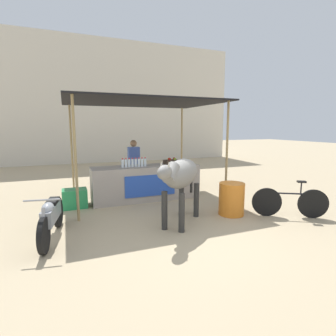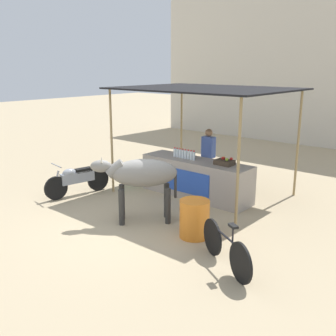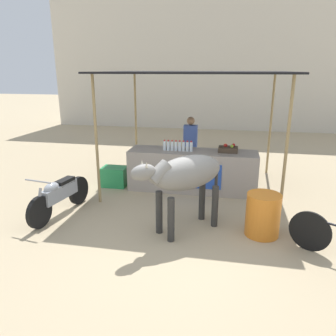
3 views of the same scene
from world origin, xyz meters
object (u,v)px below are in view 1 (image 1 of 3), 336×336
(stall_counter, at_px, (146,183))
(bicycle_leaning, at_px, (290,202))
(fruit_crate, at_px, (172,162))
(vendor_behind_counter, at_px, (134,166))
(cow, at_px, (181,176))
(cooler_box, at_px, (75,198))
(motorcycle_parked, at_px, (51,216))
(water_barrel, at_px, (232,199))

(stall_counter, relative_size, bicycle_leaning, 2.06)
(fruit_crate, height_order, bicycle_leaning, fruit_crate)
(vendor_behind_counter, height_order, cow, vendor_behind_counter)
(cooler_box, relative_size, motorcycle_parked, 0.34)
(vendor_behind_counter, relative_size, motorcycle_parked, 0.92)
(stall_counter, bearing_deg, water_barrel, -53.58)
(fruit_crate, height_order, motorcycle_parked, fruit_crate)
(cooler_box, height_order, motorcycle_parked, motorcycle_parked)
(motorcycle_parked, bearing_deg, cow, -3.78)
(stall_counter, height_order, vendor_behind_counter, vendor_behind_counter)
(cow, xyz_separation_m, bicycle_leaning, (2.49, -0.54, -0.68))
(motorcycle_parked, distance_m, bicycle_leaning, 5.05)
(cow, relative_size, bicycle_leaning, 1.07)
(vendor_behind_counter, relative_size, cooler_box, 2.75)
(cow, xyz_separation_m, motorcycle_parked, (-2.51, 0.17, -0.60))
(motorcycle_parked, bearing_deg, stall_counter, 38.92)
(stall_counter, relative_size, cow, 1.93)
(vendor_behind_counter, xyz_separation_m, cooler_box, (-1.77, -0.85, -0.61))
(fruit_crate, xyz_separation_m, cooler_box, (-2.73, -0.16, -0.79))
(bicycle_leaning, bearing_deg, vendor_behind_counter, 129.16)
(fruit_crate, distance_m, cow, 2.26)
(stall_counter, relative_size, fruit_crate, 6.82)
(vendor_behind_counter, xyz_separation_m, water_barrel, (1.63, -2.75, -0.47))
(cow, relative_size, motorcycle_parked, 0.87)
(fruit_crate, xyz_separation_m, water_barrel, (0.67, -2.06, -0.65))
(fruit_crate, relative_size, vendor_behind_counter, 0.27)
(cooler_box, xyz_separation_m, water_barrel, (3.40, -1.90, 0.14))
(motorcycle_parked, bearing_deg, water_barrel, -1.05)
(bicycle_leaning, bearing_deg, cow, 167.65)
(fruit_crate, bearing_deg, vendor_behind_counter, 144.20)
(water_barrel, distance_m, motorcycle_parked, 3.87)
(stall_counter, bearing_deg, motorcycle_parked, -141.08)
(stall_counter, xyz_separation_m, motorcycle_parked, (-2.39, -1.93, -0.05))
(water_barrel, bearing_deg, vendor_behind_counter, 120.65)
(bicycle_leaning, bearing_deg, cooler_box, 150.70)
(water_barrel, relative_size, cow, 0.49)
(water_barrel, xyz_separation_m, motorcycle_parked, (-3.87, 0.07, 0.05))
(stall_counter, xyz_separation_m, cooler_box, (-1.92, -0.10, -0.24))
(fruit_crate, distance_m, cooler_box, 2.85)
(motorcycle_parked, height_order, bicycle_leaning, motorcycle_parked)
(vendor_behind_counter, bearing_deg, bicycle_leaning, -50.84)
(vendor_behind_counter, distance_m, water_barrel, 3.24)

